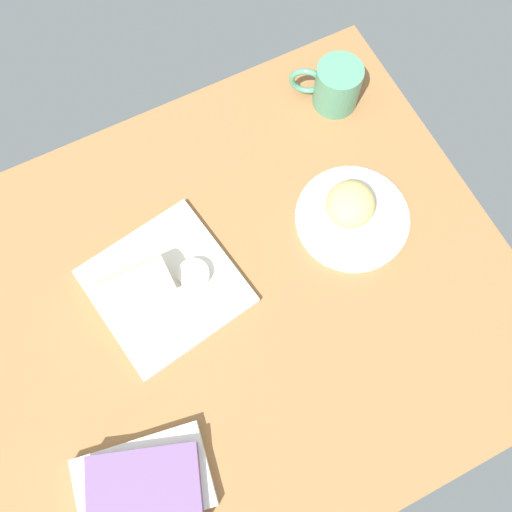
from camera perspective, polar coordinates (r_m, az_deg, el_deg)
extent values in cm
cube|color=olive|center=(109.64, -3.56, -5.14)|extent=(110.00, 90.00, 4.00)
cylinder|color=white|center=(114.20, 9.47, 3.71)|extent=(22.25, 22.25, 1.40)
ellipsoid|color=tan|center=(111.18, 9.32, 5.07)|extent=(13.63, 13.67, 6.14)
cube|color=silver|center=(108.99, -8.91, -2.98)|extent=(28.99, 28.99, 1.60)
cylinder|color=silver|center=(106.82, -6.14, -1.87)|extent=(5.75, 5.75, 2.48)
cylinder|color=#C25E27|center=(105.94, -6.19, -1.71)|extent=(4.72, 4.72, 0.40)
cylinder|color=beige|center=(105.30, -11.64, -2.91)|extent=(12.20, 7.16, 7.12)
cube|color=silver|center=(104.01, -11.02, -21.09)|extent=(23.91, 17.33, 2.83)
cube|color=#6B4C7A|center=(101.22, -10.97, -21.81)|extent=(21.36, 18.13, 2.68)
cylinder|color=#4C8C6B|center=(123.89, 8.03, 16.27)|extent=(9.42, 9.42, 10.12)
cylinder|color=#A87B37|center=(120.37, 8.33, 17.53)|extent=(7.73, 7.73, 0.40)
torus|color=#4C8C6B|center=(123.91, 5.01, 16.81)|extent=(6.50, 5.37, 7.27)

